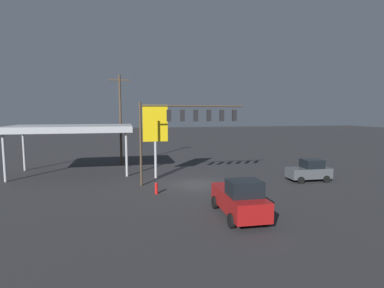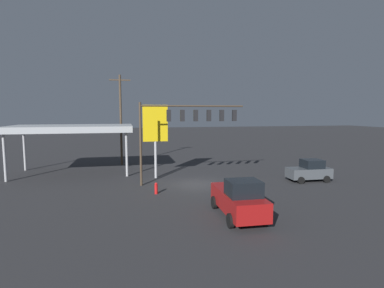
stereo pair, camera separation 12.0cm
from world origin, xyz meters
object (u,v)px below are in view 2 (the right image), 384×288
at_px(traffic_signal_assembly, 187,120).
at_px(hatchback_crossing, 310,171).
at_px(utility_pole, 121,118).
at_px(fire_hydrant, 156,188).
at_px(price_sign, 155,126).
at_px(pickup_parked, 239,199).

relative_size(traffic_signal_assembly, hatchback_crossing, 2.37).
bearing_deg(utility_pole, fire_hydrant, 101.18).
relative_size(traffic_signal_assembly, fire_hydrant, 10.43).
bearing_deg(price_sign, pickup_parked, 107.57).
bearing_deg(fire_hydrant, pickup_parked, 124.79).
distance_m(hatchback_crossing, fire_hydrant, 14.11).
xyz_separation_m(hatchback_crossing, fire_hydrant, (14.04, 1.34, -0.51)).
xyz_separation_m(price_sign, fire_hydrant, (0.54, 5.68, -4.48)).
height_order(utility_pole, hatchback_crossing, utility_pole).
bearing_deg(utility_pole, traffic_signal_assembly, 118.23).
bearing_deg(traffic_signal_assembly, hatchback_crossing, 171.58).
height_order(price_sign, fire_hydrant, price_sign).
bearing_deg(hatchback_crossing, price_sign, -15.35).
relative_size(traffic_signal_assembly, price_sign, 1.33).
height_order(traffic_signal_assembly, pickup_parked, traffic_signal_assembly).
bearing_deg(price_sign, fire_hydrant, 84.60).
xyz_separation_m(pickup_parked, fire_hydrant, (4.29, -6.18, -0.67)).
xyz_separation_m(traffic_signal_assembly, utility_pole, (5.78, -10.77, 0.05)).
bearing_deg(pickup_parked, utility_pole, -158.95).
height_order(price_sign, hatchback_crossing, price_sign).
bearing_deg(utility_pole, price_sign, 111.99).
distance_m(traffic_signal_assembly, fire_hydrant, 6.63).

